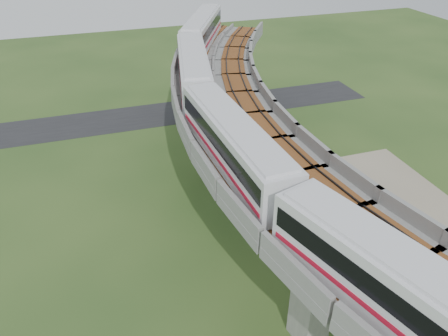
# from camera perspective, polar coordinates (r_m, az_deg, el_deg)

# --- Properties ---
(ground) EXTENTS (160.00, 160.00, 0.00)m
(ground) POSITION_cam_1_polar(r_m,az_deg,el_deg) (40.02, 2.61, -9.93)
(ground) COLOR #2B491D
(ground) RESTS_ON ground
(dirt_lot) EXTENTS (18.00, 26.00, 0.04)m
(dirt_lot) POSITION_cam_1_polar(r_m,az_deg,el_deg) (44.70, 20.76, -7.17)
(dirt_lot) COLOR gray
(dirt_lot) RESTS_ON ground
(asphalt_road) EXTENTS (60.00, 8.00, 0.03)m
(asphalt_road) POSITION_cam_1_polar(r_m,az_deg,el_deg) (64.58, -6.79, 7.20)
(asphalt_road) COLOR #232326
(asphalt_road) RESTS_ON ground
(viaduct) EXTENTS (19.58, 73.98, 11.40)m
(viaduct) POSITION_cam_1_polar(r_m,az_deg,el_deg) (36.08, 8.68, 2.28)
(viaduct) COLOR #99968E
(viaduct) RESTS_ON ground
(metro_train) EXTENTS (12.46, 61.20, 3.64)m
(metro_train) POSITION_cam_1_polar(r_m,az_deg,el_deg) (36.61, 1.64, 8.77)
(metro_train) COLOR silver
(metro_train) RESTS_ON ground
(fence) EXTENTS (3.87, 38.73, 1.50)m
(fence) POSITION_cam_1_polar(r_m,az_deg,el_deg) (43.27, 14.89, -6.18)
(fence) COLOR #2D382D
(fence) RESTS_ON ground
(tree_0) EXTENTS (1.96, 1.96, 3.19)m
(tree_0) POSITION_cam_1_polar(r_m,az_deg,el_deg) (59.55, 5.12, 7.58)
(tree_0) COLOR #382314
(tree_0) RESTS_ON ground
(tree_1) EXTENTS (2.06, 2.06, 2.74)m
(tree_1) POSITION_cam_1_polar(r_m,az_deg,el_deg) (52.44, 6.39, 3.39)
(tree_1) COLOR #382314
(tree_1) RESTS_ON ground
(tree_2) EXTENTS (2.27, 2.27, 2.67)m
(tree_2) POSITION_cam_1_polar(r_m,az_deg,el_deg) (46.54, 7.09, -0.87)
(tree_2) COLOR #382314
(tree_2) RESTS_ON ground
(tree_3) EXTENTS (3.09, 3.09, 3.60)m
(tree_3) POSITION_cam_1_polar(r_m,az_deg,el_deg) (41.24, 10.29, -4.96)
(tree_3) COLOR #382314
(tree_3) RESTS_ON ground
(tree_4) EXTENTS (2.04, 2.04, 2.99)m
(tree_4) POSITION_cam_1_polar(r_m,az_deg,el_deg) (35.56, 21.09, -14.49)
(tree_4) COLOR #382314
(tree_4) RESTS_ON ground
(car_white) EXTENTS (3.70, 3.92, 1.31)m
(car_white) POSITION_cam_1_polar(r_m,az_deg,el_deg) (39.94, 21.73, -11.47)
(car_white) COLOR silver
(car_white) RESTS_ON dirt_lot
(car_red) EXTENTS (3.73, 3.09, 1.20)m
(car_red) POSITION_cam_1_polar(r_m,az_deg,el_deg) (45.34, 19.33, -5.25)
(car_red) COLOR #9A210E
(car_red) RESTS_ON dirt_lot
(car_dark) EXTENTS (4.98, 2.81, 1.36)m
(car_dark) POSITION_cam_1_polar(r_m,az_deg,el_deg) (46.03, 13.54, -3.47)
(car_dark) COLOR black
(car_dark) RESTS_ON dirt_lot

